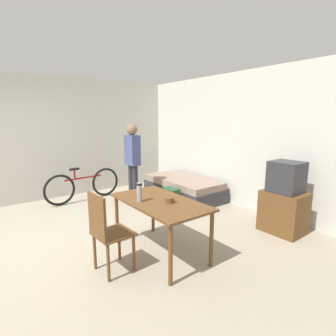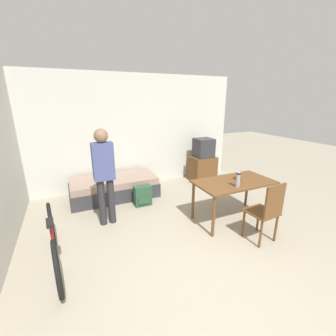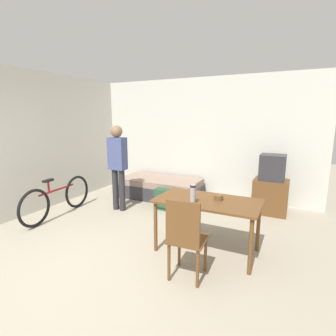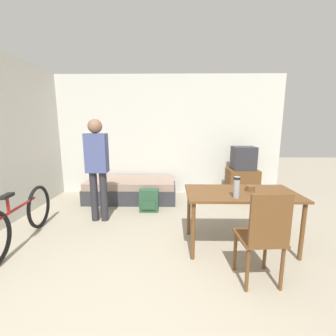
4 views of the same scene
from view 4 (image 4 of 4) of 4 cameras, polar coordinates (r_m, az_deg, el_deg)
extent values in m
cube|color=silver|center=(5.25, -2.40, 8.21)|extent=(5.61, 0.06, 2.70)
cube|color=#333338|center=(4.95, -9.21, -6.16)|extent=(1.88, 0.93, 0.31)
cube|color=gray|center=(4.89, -9.28, -3.65)|extent=(1.82, 0.90, 0.14)
cube|color=brown|center=(5.12, 18.22, -3.94)|extent=(0.63, 0.50, 0.66)
cube|color=#2D2D33|center=(5.01, 18.59, 2.41)|extent=(0.45, 0.43, 0.49)
cube|color=black|center=(4.81, 19.34, 2.06)|extent=(0.37, 0.01, 0.38)
cube|color=brown|center=(3.02, 18.07, -6.08)|extent=(1.39, 0.75, 0.03)
cylinder|color=brown|center=(2.74, 6.37, -15.65)|extent=(0.05, 0.05, 0.71)
cylinder|color=brown|center=(3.13, 30.94, -13.75)|extent=(0.05, 0.05, 0.71)
cylinder|color=brown|center=(3.32, 5.33, -10.85)|extent=(0.05, 0.05, 0.71)
cylinder|color=brown|center=(3.64, 25.98, -9.93)|extent=(0.05, 0.05, 0.71)
cube|color=brown|center=(2.53, 22.04, -16.03)|extent=(0.44, 0.44, 0.02)
cube|color=brown|center=(2.26, 24.58, -12.15)|extent=(0.38, 0.05, 0.50)
cylinder|color=brown|center=(2.84, 23.45, -18.48)|extent=(0.04, 0.04, 0.46)
cylinder|color=brown|center=(2.71, 16.69, -19.42)|extent=(0.04, 0.04, 0.46)
cylinder|color=brown|center=(2.58, 26.97, -21.82)|extent=(0.04, 0.04, 0.46)
cylinder|color=brown|center=(2.45, 19.52, -23.18)|extent=(0.04, 0.04, 0.46)
torus|color=black|center=(4.09, -29.91, -8.48)|extent=(0.11, 0.66, 0.66)
cylinder|color=maroon|center=(3.59, -33.81, -8.35)|extent=(0.11, 0.83, 0.04)
cylinder|color=maroon|center=(3.41, -35.55, -7.73)|extent=(0.04, 0.04, 0.20)
cube|color=black|center=(3.37, -35.77, -5.79)|extent=(0.10, 0.21, 0.04)
cylinder|color=#28282D|center=(3.95, -18.22, -6.89)|extent=(0.12, 0.12, 0.83)
cylinder|color=#28282D|center=(3.90, -15.98, -6.98)|extent=(0.12, 0.12, 0.83)
cube|color=#424C7F|center=(3.78, -17.70, 3.65)|extent=(0.34, 0.20, 0.62)
sphere|color=#846047|center=(3.75, -18.07, 10.08)|extent=(0.22, 0.22, 0.22)
cylinder|color=#99999E|center=(2.74, 17.02, -4.70)|extent=(0.07, 0.07, 0.25)
cylinder|color=black|center=(2.71, 17.14, -2.48)|extent=(0.07, 0.07, 0.03)
cylinder|color=brown|center=(3.11, 20.13, -4.83)|extent=(0.12, 0.12, 0.07)
cube|color=#284C33|center=(4.22, -4.85, -8.16)|extent=(0.35, 0.18, 0.42)
cube|color=#284C33|center=(4.14, -4.98, -9.47)|extent=(0.24, 0.03, 0.15)
camera|label=1|loc=(3.68, 78.07, 6.04)|focal=28.00mm
camera|label=2|loc=(1.79, -96.41, 17.49)|focal=24.00mm
camera|label=3|loc=(2.00, 106.77, 5.25)|focal=28.00mm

